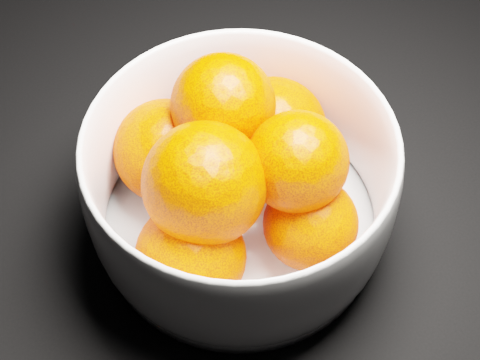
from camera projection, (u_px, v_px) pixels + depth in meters
name	position (u px, v px, depth m)	size (l,w,h in m)	color
ground	(400.00, 101.00, 0.65)	(3.00, 3.00, 0.00)	black
bowl	(240.00, 184.00, 0.52)	(0.24, 0.24, 0.12)	silver
orange_pile	(232.00, 168.00, 0.51)	(0.19, 0.18, 0.14)	#FF3D00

